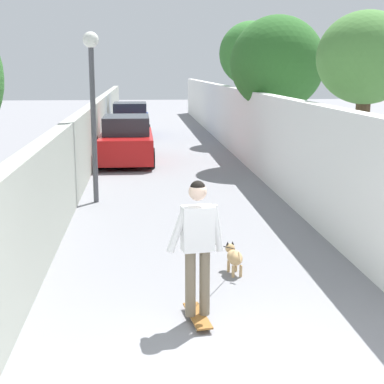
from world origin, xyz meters
name	(u,v)px	position (x,y,z in m)	size (l,w,h in m)	color
ground_plane	(170,163)	(14.00, 0.00, 0.00)	(80.00, 80.00, 0.00)	gray
wall_left	(85,143)	(12.00, 2.57, 0.96)	(48.00, 0.30, 1.91)	#999E93
fence_right	(258,133)	(12.00, -2.57, 1.19)	(48.00, 0.30, 2.39)	white
tree_right_near	(366,60)	(7.50, -3.99, 3.25)	(2.15, 2.15, 4.32)	#473523
tree_right_mid	(251,54)	(19.00, -3.62, 3.66)	(2.60, 2.60, 4.99)	brown
tree_right_far	(277,64)	(13.00, -3.32, 3.22)	(2.92, 2.92, 4.70)	brown
lamp_post	(92,86)	(8.34, 2.02, 2.69)	(0.36, 0.36, 3.88)	#4C4C51
skateboard	(197,316)	(1.60, 0.28, 0.07)	(0.82, 0.31, 0.08)	brown
person_skateboarder	(198,238)	(1.60, 0.28, 1.08)	(0.27, 0.72, 1.70)	#726651
dog	(234,256)	(3.24, -0.43, 0.27)	(1.94, 0.87, 1.06)	tan
car_near	(127,141)	(14.30, 1.42, 0.72)	(4.16, 1.80, 1.54)	#B71414
car_far	(130,120)	(22.07, 1.42, 0.71)	(3.89, 1.80, 1.54)	navy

